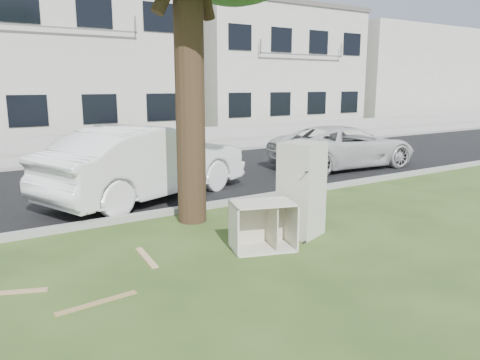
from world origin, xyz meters
TOP-DOWN VIEW (x-y plane):
  - ground at (0.00, 0.00)m, footprint 120.00×120.00m
  - road at (0.00, 6.00)m, footprint 120.00×7.00m
  - kerb_near at (0.00, 2.45)m, footprint 120.00×0.18m
  - kerb_far at (0.00, 9.55)m, footprint 120.00×0.18m
  - sidewalk at (0.00, 11.00)m, footprint 120.00×2.80m
  - low_wall at (0.00, 12.60)m, footprint 120.00×0.15m
  - townhouse_center at (0.00, 17.50)m, footprint 11.22×8.16m
  - townhouse_right at (12.00, 17.50)m, footprint 10.20×8.16m
  - filler_right at (26.00, 18.00)m, footprint 16.00×9.00m
  - fridge at (0.81, 0.04)m, footprint 0.84×0.81m
  - cabinet at (-0.18, -0.21)m, footprint 1.13×0.89m
  - plank_a at (-2.96, -0.69)m, footprint 1.00×0.17m
  - plank_b at (-3.80, 0.20)m, footprint 0.88×0.43m
  - plank_c at (-1.90, 0.41)m, footprint 0.19×0.91m
  - car_center at (-0.39, 4.00)m, footprint 5.42×3.47m
  - car_right at (6.36, 4.53)m, footprint 4.92×2.56m

SIDE VIEW (x-z plane):
  - ground at x=0.00m, z-range 0.00..0.00m
  - kerb_near at x=0.00m, z-range -0.06..0.06m
  - kerb_far at x=0.00m, z-range -0.06..0.06m
  - road at x=0.00m, z-range 0.00..0.01m
  - sidewalk at x=0.00m, z-range 0.00..0.01m
  - plank_a at x=-2.96m, z-range 0.00..0.02m
  - plank_b at x=-3.80m, z-range 0.00..0.02m
  - plank_c at x=-1.90m, z-range 0.00..0.02m
  - low_wall at x=0.00m, z-range 0.00..0.70m
  - cabinet at x=-0.18m, z-range 0.00..0.77m
  - car_right at x=6.36m, z-range 0.00..1.33m
  - fridge at x=0.81m, z-range 0.00..1.62m
  - car_center at x=-0.39m, z-range 0.00..1.69m
  - filler_right at x=26.00m, z-range 0.00..6.40m
  - townhouse_right at x=12.00m, z-range 0.00..6.84m
  - townhouse_center at x=0.00m, z-range 0.00..7.44m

